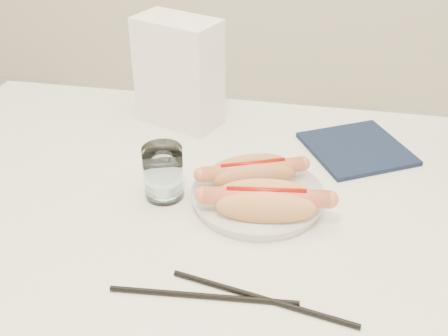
% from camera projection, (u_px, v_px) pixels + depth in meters
% --- Properties ---
extents(table, '(1.20, 0.80, 0.75)m').
position_uv_depth(table, '(233.00, 244.00, 0.87)').
color(table, white).
rests_on(table, ground).
extents(plate, '(0.25, 0.25, 0.02)m').
position_uv_depth(plate, '(258.00, 198.00, 0.86)').
color(plate, white).
rests_on(plate, table).
extents(hotdog_left, '(0.16, 0.11, 0.05)m').
position_uv_depth(hotdog_left, '(252.00, 173.00, 0.87)').
color(hotdog_left, '#BF7C4C').
rests_on(hotdog_left, plate).
extents(hotdog_right, '(0.18, 0.09, 0.05)m').
position_uv_depth(hotdog_right, '(266.00, 202.00, 0.80)').
color(hotdog_right, '#E7985A').
rests_on(hotdog_right, plate).
extents(water_glass, '(0.06, 0.06, 0.09)m').
position_uv_depth(water_glass, '(163.00, 172.00, 0.86)').
color(water_glass, white).
rests_on(water_glass, table).
extents(chopstick_near, '(0.24, 0.03, 0.01)m').
position_uv_depth(chopstick_near, '(203.00, 296.00, 0.69)').
color(chopstick_near, black).
rests_on(chopstick_near, table).
extents(chopstick_far, '(0.24, 0.06, 0.01)m').
position_uv_depth(chopstick_far, '(263.00, 298.00, 0.69)').
color(chopstick_far, black).
rests_on(chopstick_far, table).
extents(napkin_box, '(0.18, 0.14, 0.21)m').
position_uv_depth(napkin_box, '(179.00, 72.00, 1.05)').
color(napkin_box, white).
rests_on(napkin_box, table).
extents(navy_napkin, '(0.23, 0.23, 0.01)m').
position_uv_depth(navy_napkin, '(357.00, 149.00, 1.00)').
color(navy_napkin, '#101933').
rests_on(navy_napkin, table).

